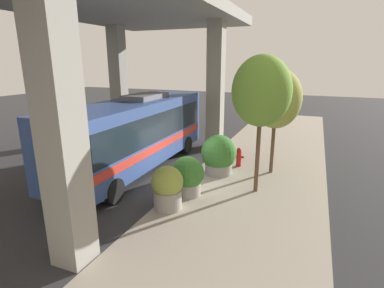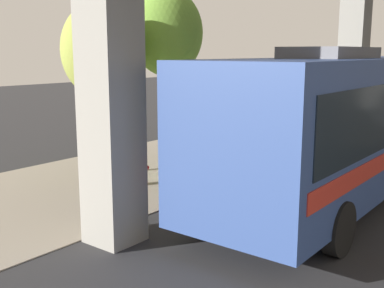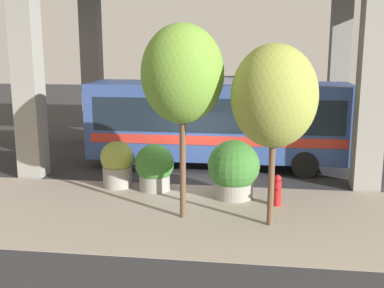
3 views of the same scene
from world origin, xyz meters
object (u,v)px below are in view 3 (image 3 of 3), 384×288
object	(u,v)px
planter_middle	(234,170)
street_tree_far	(274,97)
planter_front	(155,168)
bus	(219,119)
fire_hydrant	(277,190)
planter_back	(117,164)
street_tree_near	(182,74)

from	to	relation	value
planter_middle	street_tree_far	world-z (taller)	street_tree_far
planter_front	street_tree_far	xyz separation A→B (m)	(-2.77, -3.85, 2.79)
bus	fire_hydrant	size ratio (longest dim) A/B	10.29
planter_back	street_tree_near	size ratio (longest dim) A/B	0.30
bus	planter_front	size ratio (longest dim) A/B	6.43
street_tree_far	bus	bearing A→B (deg)	17.27
street_tree_near	street_tree_far	size ratio (longest dim) A/B	1.11
fire_hydrant	street_tree_far	xyz separation A→B (m)	(-1.67, 0.25, 3.08)
fire_hydrant	street_tree_far	bearing A→B (deg)	171.52
bus	planter_middle	size ratio (longest dim) A/B	5.40
planter_back	fire_hydrant	bearing A→B (deg)	-103.48
fire_hydrant	planter_middle	xyz separation A→B (m)	(0.66, 1.38, 0.43)
fire_hydrant	street_tree_far	size ratio (longest dim) A/B	0.20
fire_hydrant	street_tree_near	size ratio (longest dim) A/B	0.18
bus	planter_back	distance (m)	4.81
bus	planter_front	world-z (taller)	bus
planter_front	planter_middle	bearing A→B (deg)	-99.40
street_tree_near	street_tree_far	world-z (taller)	street_tree_near
bus	planter_back	size ratio (longest dim) A/B	6.31
fire_hydrant	planter_middle	world-z (taller)	planter_middle
street_tree_near	bus	bearing A→B (deg)	-4.86
planter_front	street_tree_near	world-z (taller)	street_tree_near
planter_middle	planter_back	bearing A→B (deg)	80.91
street_tree_far	planter_middle	bearing A→B (deg)	26.00
bus	planter_middle	xyz separation A→B (m)	(-4.00, -0.83, -1.04)
planter_front	street_tree_near	bearing A→B (deg)	-151.32
fire_hydrant	street_tree_near	world-z (taller)	street_tree_near
fire_hydrant	planter_back	distance (m)	5.64
bus	street_tree_near	bearing A→B (deg)	175.14
bus	planter_back	bearing A→B (deg)	135.78
planter_middle	street_tree_far	size ratio (longest dim) A/B	0.38
fire_hydrant	bus	bearing A→B (deg)	25.44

